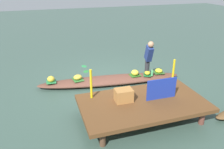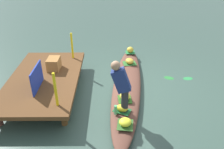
{
  "view_description": "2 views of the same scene",
  "coord_description": "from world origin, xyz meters",
  "px_view_note": "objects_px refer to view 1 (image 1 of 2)",
  "views": [
    {
      "loc": [
        2.15,
        6.76,
        3.41
      ],
      "look_at": [
        0.01,
        0.17,
        0.4
      ],
      "focal_mm": 36.55,
      "sensor_mm": 36.0,
      "label": 1
    },
    {
      "loc": [
        -5.37,
        0.46,
        3.49
      ],
      "look_at": [
        0.28,
        0.42,
        0.3
      ],
      "focal_mm": 36.71,
      "sensor_mm": 36.0,
      "label": 2
    }
  ],
  "objects_px": {
    "banana_bunch_2": "(51,79)",
    "produce_crate": "(124,95)",
    "vendor_person": "(149,56)",
    "banana_bunch_3": "(135,73)",
    "water_bottle": "(152,73)",
    "banana_bunch_0": "(147,73)",
    "vendor_boat": "(111,80)",
    "banana_bunch_4": "(159,71)",
    "market_banner": "(162,89)",
    "banana_bunch_1": "(78,77)"
  },
  "relations": [
    {
      "from": "banana_bunch_2",
      "to": "produce_crate",
      "type": "bearing_deg",
      "value": 126.29
    },
    {
      "from": "vendor_person",
      "to": "banana_bunch_3",
      "type": "bearing_deg",
      "value": -15.08
    },
    {
      "from": "banana_bunch_3",
      "to": "produce_crate",
      "type": "height_order",
      "value": "produce_crate"
    },
    {
      "from": "water_bottle",
      "to": "banana_bunch_0",
      "type": "bearing_deg",
      "value": -53.77
    },
    {
      "from": "vendor_boat",
      "to": "produce_crate",
      "type": "distance_m",
      "value": 2.12
    },
    {
      "from": "banana_bunch_2",
      "to": "banana_bunch_4",
      "type": "bearing_deg",
      "value": 174.02
    },
    {
      "from": "banana_bunch_3",
      "to": "water_bottle",
      "type": "height_order",
      "value": "water_bottle"
    },
    {
      "from": "vendor_boat",
      "to": "market_banner",
      "type": "distance_m",
      "value": 2.39
    },
    {
      "from": "water_bottle",
      "to": "produce_crate",
      "type": "distance_m",
      "value": 2.4
    },
    {
      "from": "banana_bunch_4",
      "to": "vendor_person",
      "type": "bearing_deg",
      "value": 8.64
    },
    {
      "from": "market_banner",
      "to": "banana_bunch_2",
      "type": "bearing_deg",
      "value": -42.41
    },
    {
      "from": "banana_bunch_2",
      "to": "vendor_person",
      "type": "distance_m",
      "value": 3.32
    },
    {
      "from": "banana_bunch_1",
      "to": "banana_bunch_2",
      "type": "bearing_deg",
      "value": -5.79
    },
    {
      "from": "vendor_boat",
      "to": "vendor_person",
      "type": "height_order",
      "value": "vendor_person"
    },
    {
      "from": "banana_bunch_4",
      "to": "market_banner",
      "type": "xyz_separation_m",
      "value": [
        1.08,
        2.05,
        0.44
      ]
    },
    {
      "from": "banana_bunch_1",
      "to": "banana_bunch_2",
      "type": "xyz_separation_m",
      "value": [
        0.86,
        -0.09,
        0.02
      ]
    },
    {
      "from": "banana_bunch_0",
      "to": "produce_crate",
      "type": "xyz_separation_m",
      "value": [
        1.58,
        1.83,
        0.32
      ]
    },
    {
      "from": "banana_bunch_4",
      "to": "produce_crate",
      "type": "distance_m",
      "value": 2.79
    },
    {
      "from": "banana_bunch_3",
      "to": "banana_bunch_0",
      "type": "bearing_deg",
      "value": 168.77
    },
    {
      "from": "banana_bunch_4",
      "to": "produce_crate",
      "type": "xyz_separation_m",
      "value": [
        2.05,
        1.87,
        0.32
      ]
    },
    {
      "from": "banana_bunch_2",
      "to": "water_bottle",
      "type": "height_order",
      "value": "water_bottle"
    },
    {
      "from": "market_banner",
      "to": "vendor_person",
      "type": "bearing_deg",
      "value": -106.56
    },
    {
      "from": "market_banner",
      "to": "vendor_boat",
      "type": "bearing_deg",
      "value": -72.88
    },
    {
      "from": "banana_bunch_0",
      "to": "banana_bunch_2",
      "type": "distance_m",
      "value": 3.26
    },
    {
      "from": "vendor_boat",
      "to": "water_bottle",
      "type": "xyz_separation_m",
      "value": [
        -1.38,
        0.35,
        0.23
      ]
    },
    {
      "from": "banana_bunch_0",
      "to": "market_banner",
      "type": "height_order",
      "value": "market_banner"
    },
    {
      "from": "banana_bunch_0",
      "to": "banana_bunch_4",
      "type": "xyz_separation_m",
      "value": [
        -0.47,
        -0.04,
        0.0
      ]
    },
    {
      "from": "banana_bunch_4",
      "to": "market_banner",
      "type": "relative_size",
      "value": 0.32
    },
    {
      "from": "banana_bunch_4",
      "to": "vendor_boat",
      "type": "bearing_deg",
      "value": -5.21
    },
    {
      "from": "vendor_boat",
      "to": "produce_crate",
      "type": "bearing_deg",
      "value": 88.11
    },
    {
      "from": "banana_bunch_1",
      "to": "vendor_person",
      "type": "distance_m",
      "value": 2.48
    },
    {
      "from": "banana_bunch_0",
      "to": "banana_bunch_2",
      "type": "height_order",
      "value": "banana_bunch_2"
    },
    {
      "from": "banana_bunch_0",
      "to": "water_bottle",
      "type": "height_order",
      "value": "water_bottle"
    },
    {
      "from": "water_bottle",
      "to": "vendor_person",
      "type": "bearing_deg",
      "value": -46.47
    },
    {
      "from": "banana_bunch_2",
      "to": "banana_bunch_0",
      "type": "bearing_deg",
      "value": 172.42
    },
    {
      "from": "banana_bunch_1",
      "to": "banana_bunch_4",
      "type": "xyz_separation_m",
      "value": [
        -2.85,
        0.3,
        -0.01
      ]
    },
    {
      "from": "vendor_boat",
      "to": "banana_bunch_4",
      "type": "bearing_deg",
      "value": -178.52
    },
    {
      "from": "vendor_boat",
      "to": "water_bottle",
      "type": "height_order",
      "value": "water_bottle"
    },
    {
      "from": "banana_bunch_0",
      "to": "produce_crate",
      "type": "distance_m",
      "value": 2.44
    },
    {
      "from": "banana_bunch_1",
      "to": "produce_crate",
      "type": "xyz_separation_m",
      "value": [
        -0.8,
        2.17,
        0.31
      ]
    },
    {
      "from": "vendor_boat",
      "to": "banana_bunch_0",
      "type": "distance_m",
      "value": 1.3
    },
    {
      "from": "banana_bunch_2",
      "to": "water_bottle",
      "type": "bearing_deg",
      "value": 170.18
    },
    {
      "from": "vendor_boat",
      "to": "banana_bunch_1",
      "type": "bearing_deg",
      "value": -0.63
    },
    {
      "from": "banana_bunch_2",
      "to": "banana_bunch_3",
      "type": "relative_size",
      "value": 0.95
    },
    {
      "from": "banana_bunch_2",
      "to": "market_banner",
      "type": "bearing_deg",
      "value": 137.08
    },
    {
      "from": "banana_bunch_2",
      "to": "market_banner",
      "type": "height_order",
      "value": "market_banner"
    },
    {
      "from": "vendor_boat",
      "to": "market_banner",
      "type": "height_order",
      "value": "market_banner"
    },
    {
      "from": "banana_bunch_2",
      "to": "banana_bunch_1",
      "type": "bearing_deg",
      "value": 174.21
    },
    {
      "from": "banana_bunch_1",
      "to": "banana_bunch_3",
      "type": "height_order",
      "value": "banana_bunch_3"
    },
    {
      "from": "vendor_person",
      "to": "banana_bunch_4",
      "type": "bearing_deg",
      "value": -171.36
    }
  ]
}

